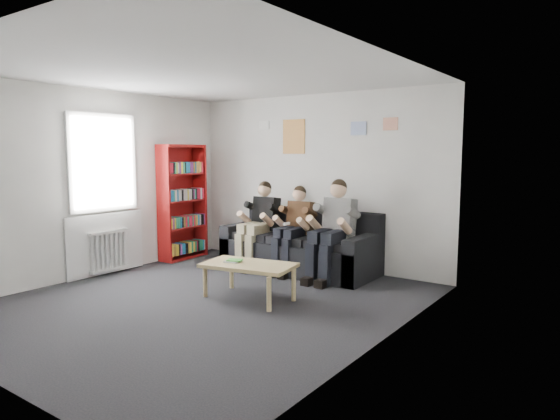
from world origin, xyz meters
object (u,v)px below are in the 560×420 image
at_px(sofa, 300,249).
at_px(person_middle, 293,229).
at_px(person_left, 258,224).
at_px(person_right, 332,230).
at_px(coffee_table, 249,268).
at_px(bookshelf, 183,202).

relative_size(sofa, person_middle, 1.82).
bearing_deg(person_middle, sofa, 82.47).
distance_m(person_left, person_right, 1.32).
xyz_separation_m(person_left, person_middle, (0.66, 0.00, -0.02)).
height_order(coffee_table, person_left, person_left).
distance_m(person_middle, person_right, 0.66).
xyz_separation_m(person_middle, person_right, (0.66, -0.01, 0.05)).
relative_size(bookshelf, coffee_table, 1.74).
distance_m(sofa, person_middle, 0.39).
bearing_deg(person_left, bookshelf, -174.74).
distance_m(sofa, bookshelf, 2.24).
relative_size(sofa, person_right, 1.67).
bearing_deg(bookshelf, coffee_table, -30.33).
relative_size(sofa, person_left, 1.76).
bearing_deg(person_middle, person_left, 172.68).
xyz_separation_m(bookshelf, person_left, (1.44, 0.22, -0.28)).
xyz_separation_m(person_left, person_right, (1.32, -0.00, 0.03)).
xyz_separation_m(bookshelf, person_right, (2.77, 0.21, -0.25)).
xyz_separation_m(sofa, person_right, (0.66, -0.21, 0.38)).
height_order(sofa, bookshelf, bookshelf).
xyz_separation_m(sofa, coffee_table, (0.31, -1.63, 0.06)).
distance_m(sofa, person_left, 0.78).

